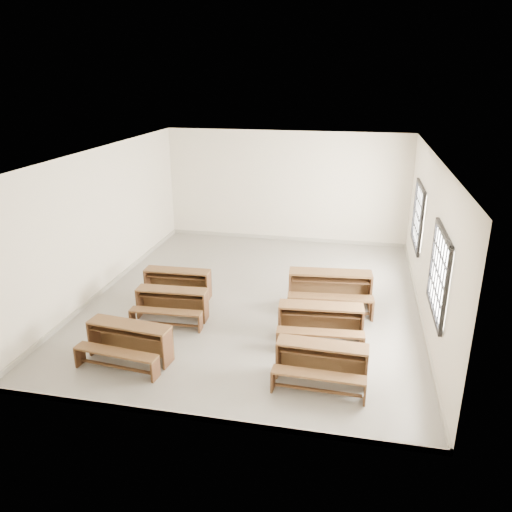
% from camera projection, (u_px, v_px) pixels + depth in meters
% --- Properties ---
extents(room, '(8.50, 8.50, 3.20)m').
position_uv_depth(room, '(260.00, 205.00, 10.31)').
color(room, gray).
rests_on(room, ground).
extents(desk_set_0, '(1.55, 0.92, 0.67)m').
position_uv_depth(desk_set_0, '(129.00, 339.00, 8.58)').
color(desk_set_0, brown).
rests_on(desk_set_0, ground).
extents(desk_set_1, '(1.46, 0.80, 0.64)m').
position_uv_depth(desk_set_1, '(172.00, 302.00, 10.02)').
color(desk_set_1, brown).
rests_on(desk_set_1, ground).
extents(desk_set_2, '(1.47, 0.80, 0.65)m').
position_uv_depth(desk_set_2, '(177.00, 282.00, 10.97)').
color(desk_set_2, brown).
rests_on(desk_set_2, ground).
extents(desk_set_3, '(1.48, 0.80, 0.66)m').
position_uv_depth(desk_set_3, '(322.00, 360.00, 7.97)').
color(desk_set_3, brown).
rests_on(desk_set_3, ground).
extents(desk_set_4, '(1.61, 0.93, 0.70)m').
position_uv_depth(desk_set_4, '(320.00, 321.00, 9.20)').
color(desk_set_4, brown).
rests_on(desk_set_4, ground).
extents(desk_set_5, '(1.81, 1.06, 0.78)m').
position_uv_depth(desk_set_5, '(330.00, 287.00, 10.53)').
color(desk_set_5, brown).
rests_on(desk_set_5, ground).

